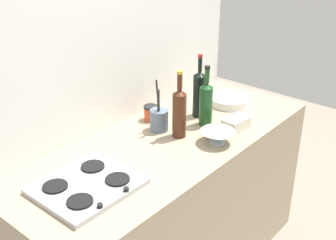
{
  "coord_description": "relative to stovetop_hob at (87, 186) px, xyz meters",
  "views": [
    {
      "loc": [
        -1.52,
        -1.29,
        1.99
      ],
      "look_at": [
        0.0,
        0.0,
        1.02
      ],
      "focal_mm": 46.62,
      "sensor_mm": 36.0,
      "label": 1
    }
  ],
  "objects": [
    {
      "name": "condiment_jar_front",
      "position": [
        0.68,
        0.25,
        0.03
      ],
      "size": [
        0.08,
        0.08,
        0.09
      ],
      "color": "#C64C2D",
      "rests_on": "counter_block"
    },
    {
      "name": "wine_bottle_mid_right",
      "position": [
        0.83,
        -0.02,
        0.12
      ],
      "size": [
        0.07,
        0.07,
        0.34
      ],
      "color": "#19471E",
      "rests_on": "counter_block"
    },
    {
      "name": "wine_bottle_mid_left",
      "position": [
        0.63,
        0.0,
        0.13
      ],
      "size": [
        0.07,
        0.07,
        0.37
      ],
      "color": "#472314",
      "rests_on": "counter_block"
    },
    {
      "name": "plate_stack",
      "position": [
        1.16,
        0.03,
        0.01
      ],
      "size": [
        0.25,
        0.25,
        0.05
      ],
      "color": "white",
      "rests_on": "counter_block"
    },
    {
      "name": "butter_dish",
      "position": [
        0.9,
        -0.18,
        0.02
      ],
      "size": [
        0.16,
        0.11,
        0.06
      ],
      "primitive_type": "cube",
      "rotation": [
        0.0,
        0.0,
        -0.08
      ],
      "color": "silver",
      "rests_on": "counter_block"
    },
    {
      "name": "counter_block",
      "position": [
        0.55,
        0.01,
        -0.46
      ],
      "size": [
        1.8,
        0.7,
        0.9
      ],
      "primitive_type": "cube",
      "color": "tan",
      "rests_on": "ground"
    },
    {
      "name": "utensil_crock",
      "position": [
        0.62,
        0.13,
        0.05
      ],
      "size": [
        0.1,
        0.1,
        0.29
      ],
      "color": "slate",
      "rests_on": "counter_block"
    },
    {
      "name": "mixing_bowl",
      "position": [
        0.7,
        -0.2,
        0.02
      ],
      "size": [
        0.18,
        0.18,
        0.07
      ],
      "color": "silver",
      "rests_on": "counter_block"
    },
    {
      "name": "wine_bottle_leftmost",
      "position": [
        0.9,
        0.08,
        0.13
      ],
      "size": [
        0.07,
        0.07,
        0.37
      ],
      "color": "black",
      "rests_on": "counter_block"
    },
    {
      "name": "backsplash_panel",
      "position": [
        0.55,
        0.39,
        0.19
      ],
      "size": [
        1.9,
        0.06,
        2.21
      ],
      "primitive_type": "cube",
      "color": "white",
      "rests_on": "ground"
    },
    {
      "name": "stovetop_hob",
      "position": [
        0.0,
        0.0,
        0.0
      ],
      "size": [
        0.42,
        0.36,
        0.04
      ],
      "color": "#B2B2B7",
      "rests_on": "counter_block"
    }
  ]
}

